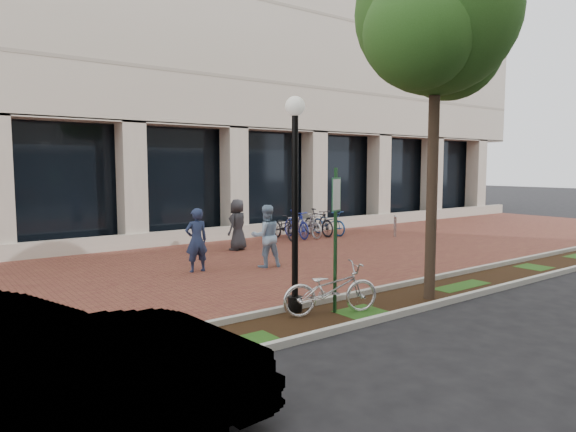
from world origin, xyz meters
TOP-DOWN VIEW (x-y plane):
  - ground at (0.00, 0.00)m, footprint 120.00×120.00m
  - brick_plaza at (0.00, 0.00)m, footprint 40.00×9.00m
  - planting_strip at (0.00, -5.25)m, footprint 40.00×1.50m
  - curb_plaza_side at (0.00, -4.50)m, footprint 40.00×0.12m
  - curb_street_side at (0.00, -6.00)m, footprint 40.00×0.12m
  - parking_sign at (-1.86, -5.13)m, footprint 0.34×0.07m
  - lamppost at (-2.41, -4.61)m, footprint 0.36×0.36m
  - street_tree at (0.43, -5.50)m, footprint 3.85×3.20m
  - locked_bicycle at (-2.00, -5.15)m, footprint 1.95×1.22m
  - pedestrian_left at (-2.19, -0.17)m, footprint 0.63×0.44m
  - pedestrian_mid at (-0.39, -0.72)m, footprint 0.96×0.82m
  - pedestrian_right at (0.48, 2.17)m, footprint 0.97×0.85m
  - bollard at (6.98, 1.19)m, footprint 0.12×0.12m
  - bike_rack_cluster at (4.26, 3.22)m, footprint 3.03×1.93m

SIDE VIEW (x-z plane):
  - ground at x=0.00m, z-range 0.00..0.00m
  - brick_plaza at x=0.00m, z-range 0.00..0.01m
  - planting_strip at x=0.00m, z-range 0.00..0.01m
  - curb_plaza_side at x=0.00m, z-range 0.00..0.12m
  - curb_street_side at x=0.00m, z-range 0.00..0.12m
  - bollard at x=6.98m, z-range 0.01..0.86m
  - locked_bicycle at x=-2.00m, z-range 0.00..0.97m
  - bike_rack_cluster at x=4.26m, z-range -0.03..1.04m
  - pedestrian_left at x=-2.19m, z-range 0.00..1.66m
  - pedestrian_right at x=0.48m, z-range 0.00..1.67m
  - pedestrian_mid at x=-0.39m, z-range 0.00..1.70m
  - parking_sign at x=-1.86m, z-range 0.35..3.05m
  - lamppost at x=-2.41m, z-range 0.27..4.26m
  - street_tree at x=0.43m, z-range 1.85..9.19m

